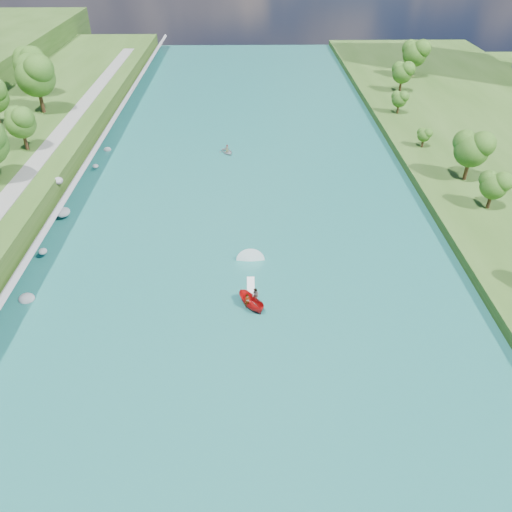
{
  "coord_description": "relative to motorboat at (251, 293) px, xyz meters",
  "views": [
    {
      "loc": [
        1.07,
        -30.44,
        36.74
      ],
      "look_at": [
        1.91,
        18.28,
        2.5
      ],
      "focal_mm": 35.0,
      "sensor_mm": 36.0,
      "label": 1
    }
  ],
  "objects": [
    {
      "name": "ground",
      "position": [
        -1.28,
        -13.46,
        -0.77
      ],
      "size": [
        260.0,
        260.0,
        0.0
      ],
      "primitive_type": "plane",
      "color": "#2D5119",
      "rests_on": "ground"
    },
    {
      "name": "river_water",
      "position": [
        -1.28,
        6.54,
        -0.72
      ],
      "size": [
        55.0,
        240.0,
        0.1
      ],
      "primitive_type": "cube",
      "color": "#185C51",
      "rests_on": "ground"
    },
    {
      "name": "riprap_bank",
      "position": [
        -27.11,
        5.8,
        1.01
      ],
      "size": [
        4.78,
        236.0,
        4.29
      ],
      "color": "slate",
      "rests_on": "ground"
    },
    {
      "name": "motorboat",
      "position": [
        0.0,
        0.0,
        0.0
      ],
      "size": [
        3.6,
        18.81,
        2.16
      ],
      "rotation": [
        0.0,
        0.0,
        3.8
      ],
      "color": "#B80E0E",
      "rests_on": "river_water"
    },
    {
      "name": "raft",
      "position": [
        -3.96,
        40.77,
        -0.3
      ],
      "size": [
        3.43,
        3.8,
        1.58
      ],
      "rotation": [
        0.0,
        0.0,
        0.48
      ],
      "color": "gray",
      "rests_on": "river_water"
    }
  ]
}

